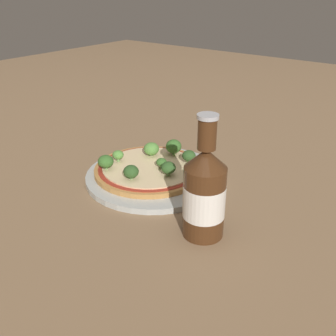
{
  "coord_description": "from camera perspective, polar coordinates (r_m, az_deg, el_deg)",
  "views": [
    {
      "loc": [
        0.47,
        -0.57,
        0.39
      ],
      "look_at": [
        0.06,
        -0.04,
        0.06
      ],
      "focal_mm": 42.0,
      "sensor_mm": 36.0,
      "label": 1
    }
  ],
  "objects": [
    {
      "name": "pizza",
      "position": [
        0.84,
        -2.64,
        -0.09
      ],
      "size": [
        0.24,
        0.24,
        0.01
      ],
      "color": "#B77F42",
      "rests_on": "plate"
    },
    {
      "name": "plate",
      "position": [
        0.84,
        -1.98,
        -1.17
      ],
      "size": [
        0.29,
        0.29,
        0.01
      ],
      "color": "#B2B7B2",
      "rests_on": "ground_plane"
    },
    {
      "name": "beer_bottle",
      "position": [
        0.63,
        5.31,
        -3.58
      ],
      "size": [
        0.07,
        0.07,
        0.21
      ],
      "color": "#472814",
      "rests_on": "ground_plane"
    },
    {
      "name": "broccoli_floret_7",
      "position": [
        0.79,
        0.06,
        0.03
      ],
      "size": [
        0.03,
        0.03,
        0.03
      ],
      "color": "#6B8E51",
      "rests_on": "pizza"
    },
    {
      "name": "broccoli_floret_0",
      "position": [
        0.82,
        -9.03,
        0.95
      ],
      "size": [
        0.03,
        0.03,
        0.03
      ],
      "color": "#6B8E51",
      "rests_on": "pizza"
    },
    {
      "name": "broccoli_floret_2",
      "position": [
        0.82,
        -1.15,
        0.9
      ],
      "size": [
        0.02,
        0.02,
        0.02
      ],
      "color": "#6B8E51",
      "rests_on": "pizza"
    },
    {
      "name": "broccoli_floret_5",
      "position": [
        0.86,
        -7.27,
        1.89
      ],
      "size": [
        0.02,
        0.02,
        0.03
      ],
      "color": "#6B8E51",
      "rests_on": "pizza"
    },
    {
      "name": "ground_plane",
      "position": [
        0.83,
        -1.28,
        -1.74
      ],
      "size": [
        3.0,
        3.0,
        0.0
      ],
      "primitive_type": "plane",
      "color": "#846647"
    },
    {
      "name": "broccoli_floret_1",
      "position": [
        0.78,
        -5.38,
        -0.53
      ],
      "size": [
        0.03,
        0.03,
        0.03
      ],
      "color": "#6B8E51",
      "rests_on": "pizza"
    },
    {
      "name": "broccoli_floret_4",
      "position": [
        0.88,
        0.83,
        3.15
      ],
      "size": [
        0.04,
        0.04,
        0.04
      ],
      "color": "#6B8E51",
      "rests_on": "pizza"
    },
    {
      "name": "broccoli_floret_6",
      "position": [
        0.84,
        3.05,
        1.79
      ],
      "size": [
        0.03,
        0.03,
        0.03
      ],
      "color": "#6B8E51",
      "rests_on": "pizza"
    },
    {
      "name": "broccoli_floret_3",
      "position": [
        0.88,
        -2.42,
        2.8
      ],
      "size": [
        0.03,
        0.03,
        0.03
      ],
      "color": "#6B8E51",
      "rests_on": "pizza"
    }
  ]
}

